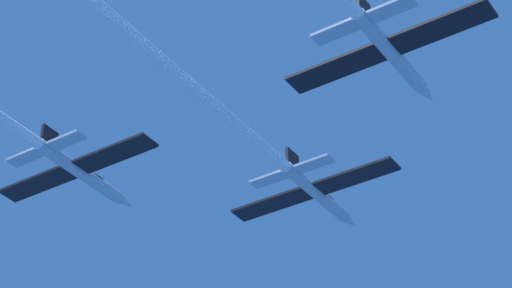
# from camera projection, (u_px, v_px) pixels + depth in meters

# --- Properties ---
(jet_lead) EXTENTS (17.82, 54.20, 2.95)m
(jet_lead) POSITION_uv_depth(u_px,v_px,m) (229.00, 118.00, 91.21)
(jet_lead) COLOR #B2BAC6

